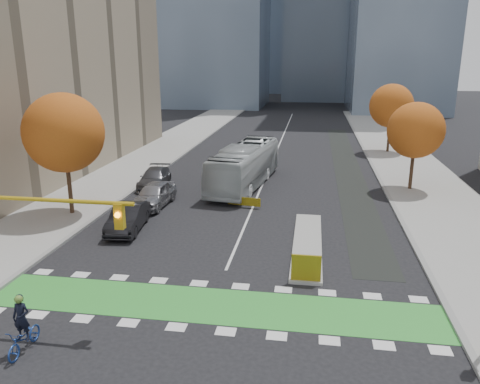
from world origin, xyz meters
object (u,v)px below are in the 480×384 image
(parked_car_c, at_px, (154,178))
(hazard_board, at_px, (306,268))
(tree_east_near, at_px, (416,130))
(bus, at_px, (245,165))
(parked_car_a, at_px, (154,194))
(tree_east_far, at_px, (391,106))
(cyclist, at_px, (24,333))
(parked_car_b, at_px, (128,218))
(tree_west, at_px, (64,133))
(traffic_signal_west, at_px, (2,224))

(parked_car_c, bearing_deg, hazard_board, -57.04)
(tree_east_near, xyz_separation_m, bus, (-13.43, -0.64, -3.12))
(parked_car_a, bearing_deg, tree_east_far, 52.81)
(tree_east_far, xyz_separation_m, cyclist, (-18.49, -40.76, -4.49))
(hazard_board, xyz_separation_m, parked_car_b, (-11.05, 5.55, 0.01))
(bus, distance_m, parked_car_c, 7.57)
(hazard_board, relative_size, tree_west, 0.17)
(tree_east_far, relative_size, cyclist, 3.41)
(tree_west, xyz_separation_m, tree_east_near, (24.00, 10.00, -0.75))
(tree_east_far, relative_size, traffic_signal_west, 0.90)
(traffic_signal_west, bearing_deg, cyclist, -49.27)
(parked_car_c, bearing_deg, cyclist, -89.42)
(bus, height_order, parked_car_c, bus)
(cyclist, distance_m, parked_car_b, 12.55)
(parked_car_b, bearing_deg, hazard_board, -33.00)
(cyclist, xyz_separation_m, bus, (4.56, 24.12, 0.99))
(parked_car_b, bearing_deg, traffic_signal_west, -101.25)
(tree_east_near, xyz_separation_m, cyclist, (-17.99, -24.76, -4.11))
(tree_east_near, height_order, tree_east_far, tree_east_far)
(tree_east_near, relative_size, parked_car_a, 1.40)
(tree_east_near, relative_size, traffic_signal_west, 0.83)
(tree_east_far, height_order, parked_car_c, tree_east_far)
(tree_east_near, bearing_deg, tree_west, -157.38)
(parked_car_b, height_order, parked_car_c, parked_car_b)
(traffic_signal_west, height_order, parked_car_b, traffic_signal_west)
(traffic_signal_west, bearing_deg, tree_west, 108.02)
(parked_car_b, bearing_deg, cyclist, -91.51)
(bus, distance_m, parked_car_a, 8.74)
(tree_east_near, relative_size, bus, 0.57)
(tree_east_near, distance_m, bus, 13.81)
(tree_east_near, xyz_separation_m, parked_car_b, (-19.05, -12.25, -4.06))
(traffic_signal_west, relative_size, bus, 0.68)
(parked_car_c, bearing_deg, tree_east_far, 34.22)
(cyclist, bearing_deg, hazard_board, 34.06)
(tree_west, relative_size, parked_car_a, 1.63)
(hazard_board, bearing_deg, tree_east_near, 65.80)
(bus, xyz_separation_m, parked_car_c, (-7.33, -1.62, -0.98))
(tree_east_far, distance_m, parked_car_c, 28.38)
(tree_east_near, height_order, traffic_signal_west, tree_east_near)
(tree_east_near, xyz_separation_m, traffic_signal_west, (-19.93, -22.51, -0.83))
(tree_west, bearing_deg, bus, 41.54)
(tree_west, distance_m, cyclist, 16.66)
(hazard_board, distance_m, tree_east_near, 19.93)
(tree_west, bearing_deg, hazard_board, -25.99)
(bus, bearing_deg, tree_west, -130.50)
(tree_east_near, bearing_deg, parked_car_b, -147.25)
(hazard_board, distance_m, traffic_signal_west, 13.23)
(hazard_board, relative_size, parked_car_a, 0.28)
(traffic_signal_west, distance_m, cyclist, 4.43)
(bus, bearing_deg, hazard_board, -64.48)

